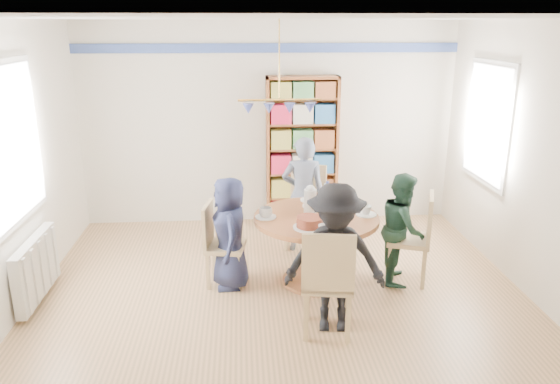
{
  "coord_description": "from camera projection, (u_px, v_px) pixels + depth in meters",
  "views": [
    {
      "loc": [
        -0.38,
        -4.77,
        2.67
      ],
      "look_at": [
        0.0,
        0.4,
        1.05
      ],
      "focal_mm": 35.0,
      "sensor_mm": 36.0,
      "label": 1
    }
  ],
  "objects": [
    {
      "name": "ground",
      "position": [
        283.0,
        306.0,
        5.36
      ],
      "size": [
        5.0,
        5.0,
        0.0
      ],
      "primitive_type": "plane",
      "color": "tan"
    },
    {
      "name": "room_shell",
      "position": [
        252.0,
        124.0,
        5.68
      ],
      "size": [
        5.0,
        5.0,
        5.0
      ],
      "color": "white",
      "rests_on": "ground"
    },
    {
      "name": "radiator",
      "position": [
        37.0,
        268.0,
        5.38
      ],
      "size": [
        0.12,
        1.0,
        0.6
      ],
      "color": "silver",
      "rests_on": "ground"
    },
    {
      "name": "dining_table",
      "position": [
        316.0,
        233.0,
        5.7
      ],
      "size": [
        1.3,
        1.3,
        0.75
      ],
      "color": "brown",
      "rests_on": "ground"
    },
    {
      "name": "chair_left",
      "position": [
        218.0,
        241.0,
        5.7
      ],
      "size": [
        0.45,
        0.45,
        0.88
      ],
      "color": "tan",
      "rests_on": "ground"
    },
    {
      "name": "chair_right",
      "position": [
        417.0,
        234.0,
        5.73
      ],
      "size": [
        0.55,
        0.55,
        0.98
      ],
      "color": "tan",
      "rests_on": "ground"
    },
    {
      "name": "chair_far",
      "position": [
        306.0,
        202.0,
        6.69
      ],
      "size": [
        0.57,
        0.57,
        1.01
      ],
      "color": "tan",
      "rests_on": "ground"
    },
    {
      "name": "chair_near",
      "position": [
        328.0,
        279.0,
        4.69
      ],
      "size": [
        0.51,
        0.51,
        1.01
      ],
      "color": "tan",
      "rests_on": "ground"
    },
    {
      "name": "person_left",
      "position": [
        230.0,
        233.0,
        5.61
      ],
      "size": [
        0.45,
        0.62,
        1.19
      ],
      "primitive_type": "imported",
      "rotation": [
        0.0,
        0.0,
        -1.44
      ],
      "color": "#1B1F3B",
      "rests_on": "ground"
    },
    {
      "name": "person_right",
      "position": [
        402.0,
        228.0,
        5.74
      ],
      "size": [
        0.57,
        0.67,
        1.19
      ],
      "primitive_type": "imported",
      "rotation": [
        0.0,
        0.0,
        1.33
      ],
      "color": "#193225",
      "rests_on": "ground"
    },
    {
      "name": "person_far",
      "position": [
        303.0,
        195.0,
        6.5
      ],
      "size": [
        0.54,
        0.39,
        1.41
      ],
      "primitive_type": "imported",
      "rotation": [
        0.0,
        0.0,
        3.04
      ],
      "color": "gray",
      "rests_on": "ground"
    },
    {
      "name": "person_near",
      "position": [
        335.0,
        259.0,
        4.78
      ],
      "size": [
        0.94,
        0.62,
        1.37
      ],
      "primitive_type": "imported",
      "rotation": [
        0.0,
        0.0,
        -0.13
      ],
      "color": "black",
      "rests_on": "ground"
    },
    {
      "name": "bookshelf",
      "position": [
        302.0,
        153.0,
        7.33
      ],
      "size": [
        0.96,
        0.29,
        2.01
      ],
      "color": "brown",
      "rests_on": "ground"
    },
    {
      "name": "tableware",
      "position": [
        313.0,
        209.0,
        5.64
      ],
      "size": [
        1.27,
        1.27,
        0.33
      ],
      "color": "white",
      "rests_on": "dining_table"
    }
  ]
}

